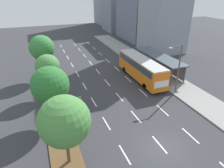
{
  "coord_description": "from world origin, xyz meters",
  "views": [
    {
      "loc": [
        -9.26,
        -11.57,
        13.12
      ],
      "look_at": [
        -0.39,
        11.79,
        1.2
      ],
      "focal_mm": 32.83,
      "sensor_mm": 36.0,
      "label": 1
    }
  ],
  "objects": [
    {
      "name": "lane_divider_center",
      "position": [
        0.0,
        17.27,
        0.0
      ],
      "size": [
        0.14,
        45.54,
        0.01
      ],
      "color": "white",
      "rests_on": "ground"
    },
    {
      "name": "median_tree_third",
      "position": [
        -8.27,
        13.81,
        4.07
      ],
      "size": [
        3.05,
        3.05,
        5.49
      ],
      "color": "brown",
      "rests_on": "median_strip"
    },
    {
      "name": "lane_divider_right",
      "position": [
        3.5,
        17.27,
        0.0
      ],
      "size": [
        0.14,
        45.54,
        0.01
      ],
      "color": "white",
      "rests_on": "ground"
    },
    {
      "name": "median_strip",
      "position": [
        -8.3,
        20.0,
        0.06
      ],
      "size": [
        2.6,
        52.0,
        0.12
      ],
      "primitive_type": "cube",
      "color": "brown",
      "rests_on": "ground"
    },
    {
      "name": "streetlight",
      "position": [
        7.42,
        8.49,
        3.89
      ],
      "size": [
        1.91,
        0.24,
        6.5
      ],
      "color": "#4C4C51",
      "rests_on": "sidewalk_right"
    },
    {
      "name": "bus",
      "position": [
        5.25,
        14.18,
        2.07
      ],
      "size": [
        2.54,
        11.29,
        3.37
      ],
      "color": "orange",
      "rests_on": "ground"
    },
    {
      "name": "median_tree_nearest",
      "position": [
        -8.13,
        1.35,
        4.1
      ],
      "size": [
        4.01,
        4.01,
        5.99
      ],
      "color": "brown",
      "rests_on": "median_strip"
    },
    {
      "name": "median_tree_fourth",
      "position": [
        -8.48,
        20.04,
        4.87
      ],
      "size": [
        3.71,
        3.71,
        6.62
      ],
      "color": "brown",
      "rests_on": "median_strip"
    },
    {
      "name": "median_tree_second",
      "position": [
        -8.54,
        7.58,
        4.33
      ],
      "size": [
        3.8,
        3.8,
        6.12
      ],
      "color": "brown",
      "rests_on": "median_strip"
    },
    {
      "name": "bus_shelter",
      "position": [
        9.53,
        15.73,
        1.87
      ],
      "size": [
        2.9,
        11.68,
        2.86
      ],
      "color": "gray",
      "rests_on": "sidewalk_right"
    },
    {
      "name": "building_mid_right",
      "position": [
        19.58,
        39.16,
        6.01
      ],
      "size": [
        11.87,
        13.19,
        12.02
      ],
      "primitive_type": "cube",
      "color": "slate",
      "rests_on": "ground"
    },
    {
      "name": "sidewalk_right",
      "position": [
        9.25,
        20.0,
        0.07
      ],
      "size": [
        4.5,
        52.0,
        0.15
      ],
      "primitive_type": "cube",
      "color": "gray",
      "rests_on": "ground"
    },
    {
      "name": "cyclist",
      "position": [
        -5.41,
        8.88,
        0.79
      ],
      "size": [
        0.46,
        1.82,
        1.71
      ],
      "color": "black",
      "rests_on": "ground"
    },
    {
      "name": "building_far_right",
      "position": [
        16.41,
        52.22,
        6.25
      ],
      "size": [
        6.9,
        8.65,
        12.5
      ],
      "primitive_type": "cube",
      "color": "gray",
      "rests_on": "ground"
    },
    {
      "name": "lane_divider_left",
      "position": [
        -3.5,
        17.27,
        0.0
      ],
      "size": [
        0.14,
        45.54,
        0.01
      ],
      "color": "white",
      "rests_on": "ground"
    },
    {
      "name": "ground_plane",
      "position": [
        0.0,
        0.0,
        0.0
      ],
      "size": [
        140.0,
        140.0,
        0.0
      ],
      "primitive_type": "plane",
      "color": "#38383D"
    }
  ]
}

